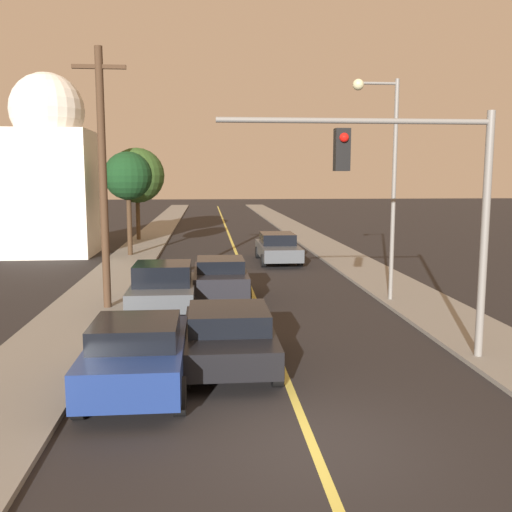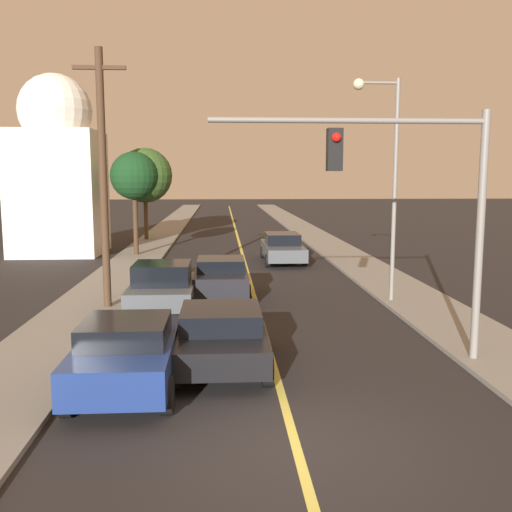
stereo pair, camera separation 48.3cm
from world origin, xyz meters
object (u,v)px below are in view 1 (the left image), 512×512
object	(u,v)px
car_outer_lane_second	(163,287)
traffic_signal_mast	(419,188)
car_near_lane_front	(229,335)
streetlamp_right	(385,162)
car_far_oncoming	(278,247)
car_outer_lane_front	(137,354)
domed_building_left	(50,169)
utility_pole_left	(103,175)
tree_left_near	(128,176)
tree_left_far	(137,176)
car_near_lane_second	(220,277)

from	to	relation	value
car_outer_lane_second	traffic_signal_mast	distance (m)	8.87
car_near_lane_front	streetlamp_right	size ratio (longest dim) A/B	0.56
car_outer_lane_second	car_far_oncoming	world-z (taller)	car_outer_lane_second
car_near_lane_front	car_outer_lane_front	size ratio (longest dim) A/B	1.05
domed_building_left	car_far_oncoming	bearing A→B (deg)	-18.22
car_outer_lane_second	utility_pole_left	bearing A→B (deg)	175.76
car_outer_lane_second	tree_left_near	distance (m)	13.18
car_outer_lane_second	tree_left_far	world-z (taller)	tree_left_far
car_outer_lane_second	tree_left_near	bearing A→B (deg)	102.03
car_outer_lane_front	utility_pole_left	size ratio (longest dim) A/B	0.49
car_near_lane_second	car_outer_lane_front	bearing A→B (deg)	-102.30
car_near_lane_front	tree_left_near	xyz separation A→B (m)	(-4.49, 18.08, 3.48)
car_far_oncoming	tree_left_near	distance (m)	8.67
tree_left_far	car_near_lane_second	bearing A→B (deg)	-75.09
car_near_lane_second	streetlamp_right	size ratio (longest dim) A/B	0.53
domed_building_left	car_outer_lane_second	bearing A→B (deg)	-63.38
car_near_lane_second	tree_left_near	distance (m)	12.33
car_near_lane_second	streetlamp_right	bearing A→B (deg)	-10.26
streetlamp_right	tree_left_near	bearing A→B (deg)	129.57
tree_left_near	domed_building_left	size ratio (longest dim) A/B	0.56
tree_left_far	car_near_lane_front	bearing A→B (deg)	-79.12
car_outer_lane_second	domed_building_left	distance (m)	15.96
car_near_lane_second	traffic_signal_mast	xyz separation A→B (m)	(4.19, -7.15, 3.20)
car_outer_lane_front	tree_left_near	xyz separation A→B (m)	(-2.65, 19.38, 3.45)
car_near_lane_second	car_outer_lane_second	distance (m)	2.37
car_far_oncoming	tree_left_near	size ratio (longest dim) A/B	0.90
car_outer_lane_second	traffic_signal_mast	bearing A→B (deg)	-43.21
car_outer_lane_front	streetlamp_right	world-z (taller)	streetlamp_right
car_near_lane_front	domed_building_left	distance (m)	21.72
utility_pole_left	car_outer_lane_second	bearing A→B (deg)	-4.24
car_far_oncoming	domed_building_left	world-z (taller)	domed_building_left
streetlamp_right	utility_pole_left	distance (m)	8.99
car_outer_lane_front	traffic_signal_mast	xyz separation A→B (m)	(6.03, 1.27, 3.20)
car_near_lane_second	tree_left_far	distance (m)	19.42
car_near_lane_second	car_far_oncoming	world-z (taller)	car_near_lane_second
utility_pole_left	tree_left_near	bearing A→B (deg)	94.09
car_near_lane_second	tree_left_near	bearing A→B (deg)	112.29
tree_left_far	streetlamp_right	bearing A→B (deg)	-62.12
car_near_lane_second	tree_left_near	xyz separation A→B (m)	(-4.49, 10.95, 3.45)
traffic_signal_mast	car_near_lane_front	bearing A→B (deg)	179.62
tree_left_near	car_outer_lane_second	bearing A→B (deg)	-77.97
traffic_signal_mast	utility_pole_left	world-z (taller)	utility_pole_left
utility_pole_left	traffic_signal_mast	bearing A→B (deg)	-36.61
streetlamp_right	car_far_oncoming	bearing A→B (deg)	103.77
car_outer_lane_front	traffic_signal_mast	world-z (taller)	traffic_signal_mast
car_outer_lane_front	car_outer_lane_second	size ratio (longest dim) A/B	0.99
car_outer_lane_front	tree_left_near	size ratio (longest dim) A/B	0.72
car_outer_lane_second	tree_left_near	world-z (taller)	tree_left_near
car_outer_lane_front	streetlamp_right	xyz separation A→B (m)	(7.20, 7.46, 3.92)
utility_pole_left	streetlamp_right	bearing A→B (deg)	2.48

